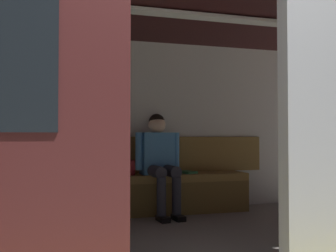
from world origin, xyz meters
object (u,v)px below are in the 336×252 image
at_px(book, 187,172).
at_px(train_car, 151,74).
at_px(handbag, 123,168).
at_px(bench_seat, 136,184).
at_px(person_seated, 159,156).
at_px(grab_pole_door, 127,117).

bearing_deg(book, train_car, 35.23).
bearing_deg(handbag, bench_seat, 154.64).
relative_size(person_seated, book, 5.47).
height_order(book, grab_pole_door, grab_pole_door).
relative_size(person_seated, handbag, 4.63).
height_order(person_seated, grab_pole_door, grab_pole_door).
bearing_deg(train_car, book, -123.78).
bearing_deg(bench_seat, grab_pole_door, 76.76).
xyz_separation_m(train_car, person_seated, (-0.34, -0.99, -0.81)).
height_order(person_seated, handbag, person_seated).
bearing_deg(book, grab_pole_door, 39.49).
relative_size(handbag, book, 1.18).
bearing_deg(train_car, person_seated, -108.90).
distance_m(person_seated, book, 0.44).
relative_size(train_car, grab_pole_door, 3.02).
xyz_separation_m(person_seated, book, (-0.38, -0.08, -0.20)).
xyz_separation_m(bench_seat, person_seated, (-0.27, 0.05, 0.33)).
bearing_deg(handbag, person_seated, 163.85).
bearing_deg(handbag, book, 177.39).
height_order(train_car, handbag, train_car).
bearing_deg(person_seated, bench_seat, -10.81).
distance_m(bench_seat, person_seated, 0.43).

